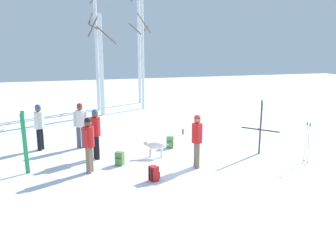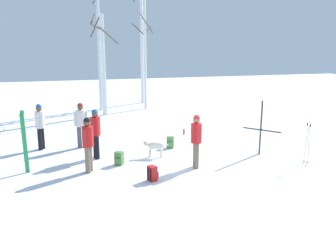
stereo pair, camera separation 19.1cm
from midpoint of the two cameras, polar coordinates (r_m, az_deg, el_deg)
The scene contains 19 objects.
ground_plane at distance 11.97m, azimuth 5.41°, elevation -6.23°, with size 60.00×60.00×0.00m, color white.
person_0 at distance 14.30m, azimuth -18.89°, elevation 0.35°, with size 0.34×0.48×1.72m.
person_1 at distance 12.68m, azimuth -10.76°, elevation -0.71°, with size 0.34×0.51×1.72m.
person_2 at distance 11.57m, azimuth 4.88°, elevation -1.82°, with size 0.34×0.51×1.72m.
person_3 at distance 14.16m, azimuth -12.98°, elevation 0.59°, with size 0.52×0.34×1.72m.
person_4 at distance 11.35m, azimuth -11.85°, elevation -2.33°, with size 0.34×0.47×1.72m.
dog at distance 12.77m, azimuth -1.67°, elevation -3.14°, with size 0.85×0.43×0.57m.
ski_pair_planted_0 at distance 13.36m, azimuth 14.60°, elevation -0.28°, with size 0.05×0.17×1.94m.
ski_pair_planted_1 at distance 11.86m, azimuth -20.94°, elevation -2.35°, with size 0.16×0.05×1.94m.
ski_pair_lying_0 at distance 17.33m, azimuth 14.62°, elevation -0.59°, with size 1.26×1.51×0.05m.
ski_poles_0 at distance 12.77m, azimuth 21.22°, elevation -2.39°, with size 0.07×0.24×1.38m.
backpack_0 at distance 12.07m, azimuth -7.16°, elevation -5.04°, with size 0.34×0.34×0.44m.
backpack_1 at distance 13.89m, azimuth 0.75°, elevation -2.56°, with size 0.32×0.34×0.44m.
backpack_2 at distance 10.66m, azimuth -1.90°, elevation -7.38°, with size 0.33×0.31×0.44m.
water_bottle_0 at distance 15.99m, azimuth 2.83°, elevation -0.90°, with size 0.07×0.07×0.24m.
birch_tree_0 at distance 21.83m, azimuth -10.41°, elevation 12.11°, with size 0.97×1.00×7.28m.
birch_tree_1 at distance 20.30m, azimuth -9.75°, elevation 9.62°, with size 1.46×1.45×5.46m.
birch_tree_2 at distance 22.11m, azimuth -3.34°, elevation 13.12°, with size 1.40×1.18×7.69m.
birch_tree_3 at distance 24.31m, azimuth -3.85°, elevation 12.43°, with size 1.32×1.31×7.34m.
Camera 2 is at (-4.17, -10.52, 3.87)m, focal length 39.27 mm.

